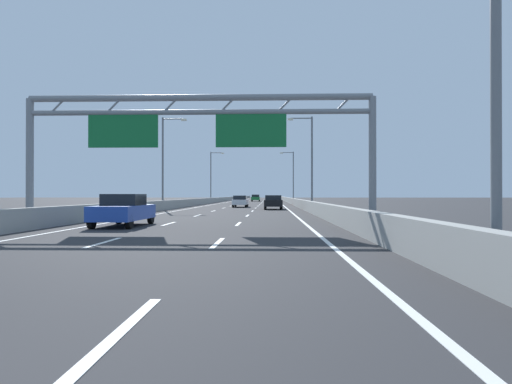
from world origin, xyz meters
TOP-DOWN VIEW (x-y plane):
  - ground_plane at (0.00, 100.00)m, footprint 260.00×260.00m
  - lane_dash_left_1 at (-1.80, 12.50)m, footprint 0.16×3.00m
  - lane_dash_left_2 at (-1.80, 21.50)m, footprint 0.16×3.00m
  - lane_dash_left_3 at (-1.80, 30.50)m, footprint 0.16×3.00m
  - lane_dash_left_4 at (-1.80, 39.50)m, footprint 0.16×3.00m
  - lane_dash_left_5 at (-1.80, 48.50)m, footprint 0.16×3.00m
  - lane_dash_left_6 at (-1.80, 57.50)m, footprint 0.16×3.00m
  - lane_dash_left_7 at (-1.80, 66.50)m, footprint 0.16×3.00m
  - lane_dash_left_8 at (-1.80, 75.50)m, footprint 0.16×3.00m
  - lane_dash_left_9 at (-1.80, 84.50)m, footprint 0.16×3.00m
  - lane_dash_left_10 at (-1.80, 93.50)m, footprint 0.16×3.00m
  - lane_dash_left_11 at (-1.80, 102.50)m, footprint 0.16×3.00m
  - lane_dash_left_12 at (-1.80, 111.50)m, footprint 0.16×3.00m
  - lane_dash_left_13 at (-1.80, 120.50)m, footprint 0.16×3.00m
  - lane_dash_left_14 at (-1.80, 129.50)m, footprint 0.16×3.00m
  - lane_dash_left_15 at (-1.80, 138.50)m, footprint 0.16×3.00m
  - lane_dash_left_16 at (-1.80, 147.50)m, footprint 0.16×3.00m
  - lane_dash_left_17 at (-1.80, 156.50)m, footprint 0.16×3.00m
  - lane_dash_right_0 at (1.80, 3.50)m, footprint 0.16×3.00m
  - lane_dash_right_1 at (1.80, 12.50)m, footprint 0.16×3.00m
  - lane_dash_right_2 at (1.80, 21.50)m, footprint 0.16×3.00m
  - lane_dash_right_3 at (1.80, 30.50)m, footprint 0.16×3.00m
  - lane_dash_right_4 at (1.80, 39.50)m, footprint 0.16×3.00m
  - lane_dash_right_5 at (1.80, 48.50)m, footprint 0.16×3.00m
  - lane_dash_right_6 at (1.80, 57.50)m, footprint 0.16×3.00m
  - lane_dash_right_7 at (1.80, 66.50)m, footprint 0.16×3.00m
  - lane_dash_right_8 at (1.80, 75.50)m, footprint 0.16×3.00m
  - lane_dash_right_9 at (1.80, 84.50)m, footprint 0.16×3.00m
  - lane_dash_right_10 at (1.80, 93.50)m, footprint 0.16×3.00m
  - lane_dash_right_11 at (1.80, 102.50)m, footprint 0.16×3.00m
  - lane_dash_right_12 at (1.80, 111.50)m, footprint 0.16×3.00m
  - lane_dash_right_13 at (1.80, 120.50)m, footprint 0.16×3.00m
  - lane_dash_right_14 at (1.80, 129.50)m, footprint 0.16×3.00m
  - lane_dash_right_15 at (1.80, 138.50)m, footprint 0.16×3.00m
  - lane_dash_right_16 at (1.80, 147.50)m, footprint 0.16×3.00m
  - lane_dash_right_17 at (1.80, 156.50)m, footprint 0.16×3.00m
  - edge_line_left at (-5.25, 88.00)m, footprint 0.16×176.00m
  - edge_line_right at (5.25, 88.00)m, footprint 0.16×176.00m
  - barrier_left at (-6.90, 110.00)m, footprint 0.45×220.00m
  - barrier_right at (6.90, 110.00)m, footprint 0.45×220.00m
  - sign_gantry at (-0.13, 20.02)m, footprint 16.99×0.36m
  - streetlamp_left_mid at (-7.47, 44.34)m, footprint 2.58×0.28m
  - streetlamp_right_mid at (7.47, 44.34)m, footprint 2.58×0.28m
  - streetlamp_left_far at (-7.47, 81.52)m, footprint 2.58×0.28m
  - streetlamp_right_far at (7.47, 81.52)m, footprint 2.58×0.28m
  - white_car at (-0.17, 52.24)m, footprint 1.70×4.69m
  - blue_car at (-3.60, 19.81)m, footprint 1.90×4.64m
  - black_car at (3.73, 44.49)m, footprint 1.84×4.46m
  - green_car at (0.16, 97.64)m, footprint 1.88×4.38m
  - red_car at (3.75, 64.19)m, footprint 1.89×4.28m

SIDE VIEW (x-z plane):
  - ground_plane at x=0.00m, z-range 0.00..0.00m
  - lane_dash_left_1 at x=-1.80m, z-range 0.00..0.01m
  - lane_dash_left_2 at x=-1.80m, z-range 0.00..0.01m
  - lane_dash_left_3 at x=-1.80m, z-range 0.00..0.01m
  - lane_dash_left_4 at x=-1.80m, z-range 0.00..0.01m
  - lane_dash_left_5 at x=-1.80m, z-range 0.00..0.01m
  - lane_dash_left_6 at x=-1.80m, z-range 0.00..0.01m
  - lane_dash_left_7 at x=-1.80m, z-range 0.00..0.01m
  - lane_dash_left_8 at x=-1.80m, z-range 0.00..0.01m
  - lane_dash_left_9 at x=-1.80m, z-range 0.00..0.01m
  - lane_dash_left_10 at x=-1.80m, z-range 0.00..0.01m
  - lane_dash_left_11 at x=-1.80m, z-range 0.00..0.01m
  - lane_dash_left_12 at x=-1.80m, z-range 0.00..0.01m
  - lane_dash_left_13 at x=-1.80m, z-range 0.00..0.01m
  - lane_dash_left_14 at x=-1.80m, z-range 0.00..0.01m
  - lane_dash_left_15 at x=-1.80m, z-range 0.00..0.01m
  - lane_dash_left_16 at x=-1.80m, z-range 0.00..0.01m
  - lane_dash_left_17 at x=-1.80m, z-range 0.00..0.01m
  - lane_dash_right_0 at x=1.80m, z-range 0.00..0.01m
  - lane_dash_right_1 at x=1.80m, z-range 0.00..0.01m
  - lane_dash_right_2 at x=1.80m, z-range 0.00..0.01m
  - lane_dash_right_3 at x=1.80m, z-range 0.00..0.01m
  - lane_dash_right_4 at x=1.80m, z-range 0.00..0.01m
  - lane_dash_right_5 at x=1.80m, z-range 0.00..0.01m
  - lane_dash_right_6 at x=1.80m, z-range 0.00..0.01m
  - lane_dash_right_7 at x=1.80m, z-range 0.00..0.01m
  - lane_dash_right_8 at x=1.80m, z-range 0.00..0.01m
  - lane_dash_right_9 at x=1.80m, z-range 0.00..0.01m
  - lane_dash_right_10 at x=1.80m, z-range 0.00..0.01m
  - lane_dash_right_11 at x=1.80m, z-range 0.00..0.01m
  - lane_dash_right_12 at x=1.80m, z-range 0.00..0.01m
  - lane_dash_right_13 at x=1.80m, z-range 0.00..0.01m
  - lane_dash_right_14 at x=1.80m, z-range 0.00..0.01m
  - lane_dash_right_15 at x=1.80m, z-range 0.00..0.01m
  - lane_dash_right_16 at x=1.80m, z-range 0.00..0.01m
  - lane_dash_right_17 at x=1.80m, z-range 0.00..0.01m
  - edge_line_left at x=-5.25m, z-range 0.00..0.01m
  - edge_line_right at x=5.25m, z-range 0.00..0.01m
  - barrier_left at x=-6.90m, z-range 0.00..0.95m
  - barrier_right at x=6.90m, z-range 0.00..0.95m
  - white_car at x=-0.17m, z-range 0.03..1.44m
  - red_car at x=3.75m, z-range 0.03..1.45m
  - black_car at x=3.73m, z-range 0.02..1.47m
  - green_car at x=0.16m, z-range 0.01..1.54m
  - blue_car at x=-3.60m, z-range 0.00..1.55m
  - sign_gantry at x=-0.13m, z-range 1.66..8.02m
  - streetlamp_left_mid at x=-7.47m, z-range 0.65..10.15m
  - streetlamp_right_mid at x=7.47m, z-range 0.65..10.15m
  - streetlamp_left_far at x=-7.47m, z-range 0.65..10.15m
  - streetlamp_right_far at x=7.47m, z-range 0.65..10.15m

